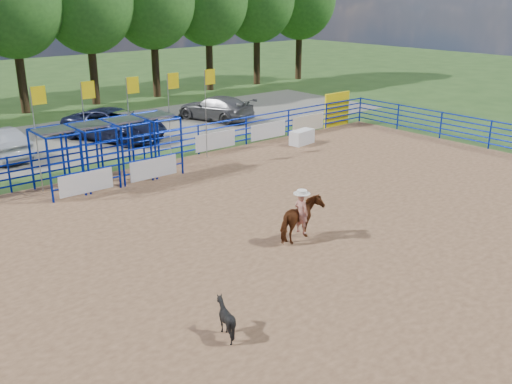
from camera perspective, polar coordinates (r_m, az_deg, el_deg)
ground at (r=19.17m, az=3.72°, el=-3.94°), size 120.00×120.00×0.00m
arena_dirt at (r=19.16m, az=3.72°, el=-3.91°), size 30.00×20.00×0.02m
gravel_strip at (r=33.01m, az=-16.98°, el=5.23°), size 40.00×10.00×0.01m
announcer_table at (r=30.16m, az=4.61°, el=5.49°), size 1.48×0.86×0.74m
horse_and_rider at (r=18.17m, az=4.54°, el=-2.41°), size 1.78×1.07×2.37m
calf at (r=13.47m, az=-3.07°, el=-12.48°), size 1.05×1.02×0.87m
car_c at (r=31.98m, az=-13.93°, el=6.59°), size 4.81×6.49×1.64m
car_d at (r=36.06m, az=-4.08°, el=8.37°), size 3.46×5.51×1.49m
perimeter_fence at (r=18.88m, az=3.77°, el=-1.85°), size 30.10×20.10×1.50m
chute_assembly at (r=24.71m, az=-13.75°, el=3.99°), size 19.32×2.41×4.20m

